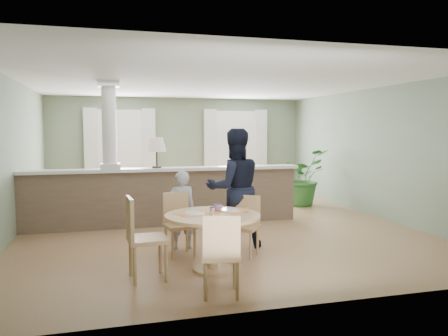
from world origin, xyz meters
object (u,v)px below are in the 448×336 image
object	(u,v)px
chair_far_man	(245,223)
chair_near	(221,252)
sofa	(185,189)
dining_table	(213,226)
chair_side	(141,234)
child_person	(181,210)
chair_far_boy	(178,221)
houseplant	(301,177)
man_person	(234,188)

from	to	relation	value
chair_far_man	chair_near	world-z (taller)	chair_near
sofa	dining_table	xyz separation A→B (m)	(-0.40, -4.39, 0.12)
dining_table	chair_near	distance (m)	0.93
chair_side	child_person	bearing A→B (deg)	-33.49
chair_far_man	child_person	size ratio (longest dim) A/B	0.72
dining_table	chair_far_boy	xyz separation A→B (m)	(-0.31, 0.85, -0.09)
houseplant	man_person	xyz separation A→B (m)	(-2.65, -3.25, 0.24)
child_person	dining_table	bearing A→B (deg)	96.51
chair_far_boy	child_person	size ratio (longest dim) A/B	0.75
sofa	chair_side	xyz separation A→B (m)	(-1.32, -4.51, 0.09)
sofa	child_person	xyz separation A→B (m)	(-0.62, -3.24, 0.13)
houseplant	chair_near	xyz separation A→B (m)	(-3.37, -5.20, -0.17)
chair_far_boy	man_person	bearing A→B (deg)	2.49
dining_table	chair_near	size ratio (longest dim) A/B	1.33
sofa	chair_far_boy	bearing A→B (deg)	-110.85
dining_table	child_person	xyz separation A→B (m)	(-0.21, 1.15, 0.01)
dining_table	chair_near	world-z (taller)	chair_near
man_person	child_person	bearing A→B (deg)	-8.77
houseplant	chair_near	distance (m)	6.20
sofa	chair_side	world-z (taller)	chair_side
dining_table	houseplant	bearing A→B (deg)	52.88
chair_side	child_person	size ratio (longest dim) A/B	0.85
sofa	man_person	distance (m)	3.39
chair_far_boy	chair_near	size ratio (longest dim) A/B	0.98
dining_table	chair_far_man	xyz separation A→B (m)	(0.63, 0.58, -0.11)
child_person	chair_far_boy	bearing A→B (deg)	67.91
dining_table	chair_side	xyz separation A→B (m)	(-0.92, -0.12, -0.03)
child_person	sofa	bearing A→B (deg)	-104.80
houseplant	chair_near	bearing A→B (deg)	-122.96
dining_table	child_person	distance (m)	1.17
chair_far_boy	man_person	size ratio (longest dim) A/B	0.49
child_person	man_person	distance (m)	0.88
dining_table	chair_far_man	size ratio (longest dim) A/B	1.42
chair_far_boy	sofa	bearing A→B (deg)	69.48
houseplant	man_person	size ratio (longest dim) A/B	0.74
houseplant	chair_side	xyz separation A→B (m)	(-4.17, -4.40, -0.11)
chair_far_boy	chair_side	bearing A→B (deg)	-131.33
sofa	chair_far_boy	world-z (taller)	sofa
chair_near	chair_side	size ratio (longest dim) A/B	0.91
chair_far_man	dining_table	bearing A→B (deg)	-99.88
chair_far_boy	child_person	bearing A→B (deg)	62.83
houseplant	chair_far_boy	size ratio (longest dim) A/B	1.50
chair_near	sofa	bearing A→B (deg)	-84.03
sofa	man_person	xyz separation A→B (m)	(0.19, -3.36, 0.45)
child_person	chair_far_man	bearing A→B (deg)	142.00
sofa	dining_table	world-z (taller)	sofa
houseplant	child_person	xyz separation A→B (m)	(-3.46, -3.13, -0.08)
dining_table	sofa	bearing A→B (deg)	84.77
sofa	chair_near	world-z (taller)	sofa
sofa	child_person	bearing A→B (deg)	-110.20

